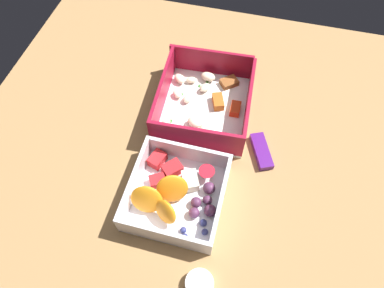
# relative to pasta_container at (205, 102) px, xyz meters

# --- Properties ---
(table_surface) EXTENTS (0.80, 0.80, 0.02)m
(table_surface) POSITION_rel_pasta_container_xyz_m (0.10, -0.01, -0.03)
(table_surface) COLOR #9E7547
(table_surface) RESTS_ON ground
(pasta_container) EXTENTS (0.20, 0.17, 0.06)m
(pasta_container) POSITION_rel_pasta_container_xyz_m (0.00, 0.00, 0.00)
(pasta_container) COLOR white
(pasta_container) RESTS_ON table_surface
(fruit_bowl) EXTENTS (0.15, 0.15, 0.06)m
(fruit_bowl) POSITION_rel_pasta_container_xyz_m (0.19, -0.00, -0.00)
(fruit_bowl) COLOR white
(fruit_bowl) RESTS_ON table_surface
(candy_bar) EXTENTS (0.07, 0.05, 0.01)m
(candy_bar) POSITION_rel_pasta_container_xyz_m (0.07, 0.12, -0.01)
(candy_bar) COLOR #51197A
(candy_bar) RESTS_ON table_surface
(paper_cup_liner) EXTENTS (0.04, 0.04, 0.01)m
(paper_cup_liner) POSITION_rel_pasta_container_xyz_m (0.31, 0.06, -0.01)
(paper_cup_liner) COLOR white
(paper_cup_liner) RESTS_ON table_surface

